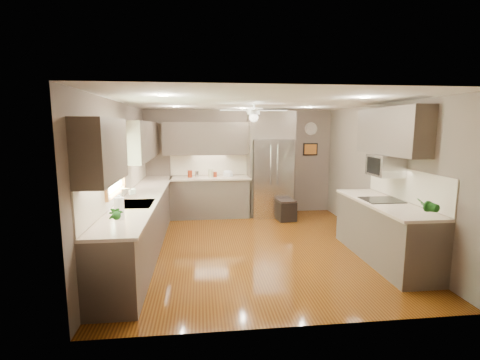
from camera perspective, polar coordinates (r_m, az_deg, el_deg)
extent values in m
plane|color=#462209|center=(6.25, 2.56, -10.88)|extent=(5.00, 5.00, 0.00)
plane|color=white|center=(5.90, 2.73, 12.63)|extent=(5.00, 5.00, 0.00)
plane|color=#6B5C51|center=(8.41, -0.06, 2.95)|extent=(4.50, 0.00, 4.50)
plane|color=#6B5C51|center=(3.55, 9.08, -5.21)|extent=(4.50, 0.00, 4.50)
plane|color=#6B5C51|center=(6.02, -19.01, 0.16)|extent=(0.00, 5.00, 5.00)
plane|color=#6B5C51|center=(6.69, 22.05, 0.81)|extent=(0.00, 5.00, 5.00)
cylinder|color=maroon|center=(8.07, -8.21, 0.97)|extent=(0.11, 0.11, 0.17)
cylinder|color=silver|center=(8.11, -7.09, 0.96)|extent=(0.11, 0.11, 0.15)
cylinder|color=#BCBB8D|center=(8.09, -4.83, 1.12)|extent=(0.16, 0.16, 0.20)
cylinder|color=maroon|center=(8.08, -4.09, 0.90)|extent=(0.11, 0.11, 0.12)
imported|color=white|center=(5.98, -17.24, -1.80)|extent=(0.13, 0.13, 0.21)
imported|color=#1D5C1A|center=(4.29, -19.92, -5.26)|extent=(0.19, 0.15, 0.32)
imported|color=#1D5C1A|center=(5.02, 28.26, -3.72)|extent=(0.22, 0.19, 0.33)
imported|color=#BCBB8D|center=(8.15, -1.99, 0.77)|extent=(0.29, 0.29, 0.06)
cube|color=brown|center=(6.27, -15.66, -6.83)|extent=(0.60, 4.70, 0.90)
cube|color=beige|center=(6.16, -15.70, -2.62)|extent=(0.65, 4.70, 0.04)
cube|color=#F0E6C6|center=(6.17, -18.60, -0.09)|extent=(0.02, 4.70, 0.50)
cube|color=brown|center=(8.19, -4.88, -2.91)|extent=(1.85, 0.60, 0.90)
cube|color=beige|center=(8.09, -4.92, 0.33)|extent=(1.85, 0.65, 0.04)
cube|color=#F0E6C6|center=(8.36, -5.01, 2.54)|extent=(1.85, 0.02, 0.50)
cube|color=brown|center=(4.38, -21.74, 4.54)|extent=(0.33, 1.20, 0.75)
cube|color=brown|center=(7.21, -15.74, 6.24)|extent=(0.33, 2.40, 0.75)
cube|color=brown|center=(8.16, -5.04, 6.79)|extent=(2.15, 0.33, 0.75)
cube|color=brown|center=(6.07, 23.57, 7.37)|extent=(0.33, 1.70, 0.75)
cube|color=#BFF2B2|center=(5.50, -20.12, 2.48)|extent=(0.01, 1.00, 0.80)
cube|color=olive|center=(5.47, -20.10, 6.97)|extent=(0.05, 1.12, 0.06)
cube|color=olive|center=(5.55, -19.64, -1.93)|extent=(0.05, 1.12, 0.06)
cube|color=olive|center=(4.98, -21.25, 1.82)|extent=(0.05, 0.06, 0.80)
cube|color=olive|center=(6.01, -18.72, 3.04)|extent=(0.05, 0.06, 0.80)
cube|color=silver|center=(5.53, -16.70, -3.88)|extent=(0.50, 0.70, 0.03)
cube|color=#262626|center=(5.54, -16.69, -4.23)|extent=(0.44, 0.62, 0.05)
cylinder|color=silver|center=(5.55, -18.80, -2.63)|extent=(0.02, 0.02, 0.24)
cylinder|color=silver|center=(5.51, -18.25, -1.40)|extent=(0.16, 0.02, 0.02)
cube|color=silver|center=(8.21, 5.08, 0.38)|extent=(0.92, 0.72, 1.82)
cube|color=black|center=(7.92, 5.55, -1.80)|extent=(0.88, 0.02, 0.02)
cube|color=black|center=(7.83, 5.62, 2.48)|extent=(0.01, 0.02, 1.00)
cylinder|color=silver|center=(7.78, 5.10, 2.45)|extent=(0.02, 0.02, 0.90)
cylinder|color=silver|center=(7.81, 6.25, 2.46)|extent=(0.02, 0.02, 0.90)
cube|color=brown|center=(8.18, 5.11, 8.96)|extent=(1.04, 0.60, 0.63)
cube|color=brown|center=(8.18, 1.56, 0.39)|extent=(0.06, 0.60, 1.82)
cube|color=brown|center=(8.38, 8.35, 0.50)|extent=(0.06, 0.60, 1.82)
cube|color=brown|center=(6.01, 22.51, -7.87)|extent=(0.65, 2.20, 0.90)
cube|color=beige|center=(5.89, 22.64, -3.49)|extent=(0.70, 2.20, 0.04)
cube|color=#F0E6C6|center=(6.01, 25.55, -0.73)|extent=(0.02, 2.20, 0.50)
cube|color=black|center=(5.97, 22.19, -3.06)|extent=(0.56, 0.52, 0.01)
cube|color=silver|center=(6.08, 22.80, 2.21)|extent=(0.42, 0.55, 0.34)
cube|color=black|center=(5.98, 21.05, 2.22)|extent=(0.02, 0.40, 0.26)
cylinder|color=white|center=(6.20, 2.27, 12.08)|extent=(0.03, 0.03, 0.08)
cylinder|color=white|center=(6.19, 2.27, 11.15)|extent=(0.22, 0.22, 0.10)
sphere|color=white|center=(6.19, 2.26, 10.23)|extent=(0.16, 0.16, 0.16)
cube|color=white|center=(6.26, 5.50, 11.28)|extent=(0.48, 0.11, 0.01)
cube|color=white|center=(6.54, 1.79, 11.20)|extent=(0.11, 0.48, 0.01)
cube|color=white|center=(6.15, -1.02, 11.36)|extent=(0.48, 0.11, 0.01)
cube|color=white|center=(5.85, 2.80, 11.49)|extent=(0.11, 0.48, 0.01)
cylinder|color=white|center=(7.14, -10.42, 11.78)|extent=(0.14, 0.14, 0.01)
cylinder|color=white|center=(7.47, 11.18, 11.61)|extent=(0.14, 0.14, 0.01)
cylinder|color=white|center=(4.65, -12.51, 13.41)|extent=(0.14, 0.14, 0.01)
cylinder|color=white|center=(5.15, 19.82, 12.64)|extent=(0.14, 0.14, 0.01)
cylinder|color=white|center=(7.68, 0.53, 11.69)|extent=(0.14, 0.14, 0.01)
cylinder|color=white|center=(8.73, 11.56, 8.25)|extent=(0.30, 0.03, 0.30)
cylinder|color=silver|center=(8.71, 11.59, 8.25)|extent=(0.29, 0.00, 0.29)
cube|color=black|center=(8.74, 11.47, 4.97)|extent=(0.36, 0.03, 0.30)
cube|color=#A85F21|center=(8.72, 11.50, 4.96)|extent=(0.30, 0.01, 0.24)
cube|color=black|center=(7.90, 7.58, -5.06)|extent=(0.42, 0.42, 0.43)
cube|color=black|center=(7.84, 7.61, -3.39)|extent=(0.40, 0.40, 0.03)
cylinder|color=white|center=(4.64, -19.20, -4.44)|extent=(0.12, 0.12, 0.29)
cylinder|color=silver|center=(4.64, -19.21, -4.32)|extent=(0.02, 0.02, 0.31)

